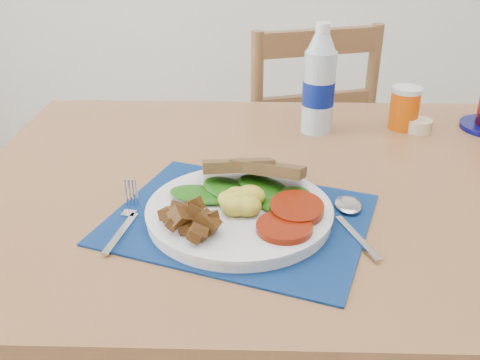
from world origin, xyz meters
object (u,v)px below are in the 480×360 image
Objects in this scene: chair_far at (299,133)px; juice_glass at (404,109)px; water_bottle at (319,86)px; breakfast_plate at (236,208)px.

juice_glass is (0.20, -0.41, 0.23)m from chair_far.
chair_far is at bearing 89.98° from water_bottle.
breakfast_plate is at bearing -113.00° from water_bottle.
water_bottle is at bearing 68.71° from breakfast_plate.
juice_glass is at bearing 98.93° from chair_far.
chair_far is 0.53m from water_bottle.
chair_far is 3.70× the size of breakfast_plate.
breakfast_plate is 3.25× the size of juice_glass.
breakfast_plate is at bearing 61.11° from chair_far.
breakfast_plate is 1.23× the size of water_bottle.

